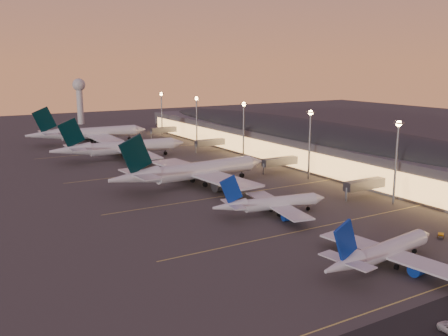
% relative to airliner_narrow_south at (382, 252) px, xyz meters
% --- Properties ---
extents(ground, '(700.00, 700.00, 0.00)m').
position_rel_airliner_narrow_south_xyz_m(ground, '(4.90, 32.25, -3.39)').
color(ground, '#3D3B39').
extents(airliner_narrow_south, '(36.71, 33.05, 13.11)m').
position_rel_airliner_narrow_south_xyz_m(airliner_narrow_south, '(0.00, 0.00, 0.00)').
color(airliner_narrow_south, silver).
rests_on(airliner_narrow_south, ground).
extents(airliner_narrow_north, '(35.37, 31.95, 12.65)m').
position_rel_airliner_narrow_south_xyz_m(airliner_narrow_north, '(2.03, 42.78, -0.12)').
color(airliner_narrow_north, silver).
rests_on(airliner_narrow_north, ground).
extents(airliner_wide_near, '(63.23, 57.82, 20.22)m').
position_rel_airliner_narrow_south_xyz_m(airliner_wide_near, '(-1.04, 85.35, 1.82)').
color(airliner_wide_near, silver).
rests_on(airliner_wide_near, ground).
extents(airliner_wide_mid, '(62.25, 56.59, 19.95)m').
position_rel_airliner_narrow_south_xyz_m(airliner_wide_mid, '(-5.80, 147.29, 1.75)').
color(airliner_wide_mid, silver).
rests_on(airliner_wide_mid, ground).
extents(airliner_wide_far, '(65.33, 59.30, 20.96)m').
position_rel_airliner_narrow_south_xyz_m(airliner_wide_far, '(-5.19, 200.64, 2.01)').
color(airliner_wide_far, silver).
rests_on(airliner_wide_far, ground).
extents(terminal_building, '(56.35, 255.00, 17.46)m').
position_rel_airliner_narrow_south_xyz_m(terminal_building, '(66.74, 104.72, 5.39)').
color(terminal_building, '#4E4E54').
rests_on(terminal_building, ground).
extents(light_masts, '(2.20, 217.20, 25.90)m').
position_rel_airliner_narrow_south_xyz_m(light_masts, '(40.90, 97.25, 14.17)').
color(light_masts, gray).
rests_on(light_masts, ground).
extents(radar_tower, '(9.00, 9.00, 32.50)m').
position_rel_airliner_narrow_south_xyz_m(radar_tower, '(14.90, 292.25, 18.48)').
color(radar_tower, silver).
rests_on(radar_tower, ground).
extents(lane_markings, '(90.00, 180.36, 0.00)m').
position_rel_airliner_narrow_south_xyz_m(lane_markings, '(4.90, 72.25, -3.38)').
color(lane_markings, '#D8C659').
rests_on(lane_markings, ground).
extents(baggage_tug_b, '(3.31, 2.80, 0.95)m').
position_rel_airliner_narrow_south_xyz_m(baggage_tug_b, '(26.91, 5.26, -2.96)').
color(baggage_tug_b, '#DB9A07').
rests_on(baggage_tug_b, ground).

